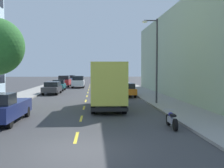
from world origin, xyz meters
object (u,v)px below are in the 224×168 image
Objects in this scene: parked_hatchback_teal at (59,85)px; moving_white_sedan at (78,82)px; delivery_box_truck at (107,83)px; parked_wagon_charcoal at (52,87)px; parked_suv_red at (64,81)px; parked_motorcycle at (172,120)px; parked_pickup_navy at (2,108)px; parked_pickup_champagne at (113,81)px; parked_wagon_orange at (126,89)px; parked_pickup_sky at (71,79)px; parked_sedan_black at (115,83)px; street_lamp at (155,55)px.

moving_white_sedan is (2.44, 6.51, 0.23)m from parked_hatchback_teal.
parked_wagon_charcoal is (-6.06, 13.69, -1.16)m from delivery_box_truck.
moving_white_sedan is (2.55, -2.90, 0.00)m from parked_suv_red.
parked_hatchback_teal reaches higher than parked_motorcycle.
parked_wagon_charcoal is at bearing 89.69° from parked_pickup_navy.
parked_pickup_champagne is 10.58m from moving_white_sedan.
parked_pickup_navy reaches higher than parked_hatchback_teal.
parked_wagon_orange is (8.55, -3.69, 0.00)m from parked_wagon_charcoal.
parked_pickup_navy is 1.00× the size of parked_pickup_champagne.
parked_pickup_sky is 1.32× the size of parked_hatchback_teal.
parked_sedan_black is at bearing 41.14° from parked_hatchback_teal.
moving_white_sedan is at bearing 101.00° from parked_motorcycle.
delivery_box_truck is at bearing -149.83° from street_lamp.
street_lamp is at bearing -59.49° from parked_hatchback_teal.
moving_white_sedan is at bearing -81.67° from parked_pickup_sky.
parked_hatchback_teal is (0.13, 25.15, -0.07)m from parked_pickup_navy.
parked_hatchback_teal is at bearing 131.29° from parked_wagon_orange.
street_lamp is at bearing -86.43° from parked_sedan_black.
parked_hatchback_teal is at bearing 89.74° from parked_wagon_charcoal.
parked_pickup_sky is at bearing 104.14° from street_lamp.
parked_pickup_navy is 34.57m from parked_suv_red.
parked_pickup_navy is 1.13× the size of parked_wagon_orange.
parked_wagon_charcoal is 1.05× the size of parked_sedan_black.
parked_pickup_navy is at bearing -119.26° from parked_wagon_orange.
parked_pickup_champagne is 24.79m from parked_wagon_orange.
parked_motorcycle is at bearing -71.72° from parked_hatchback_teal.
street_lamp is 1.77× the size of parked_hatchback_teal.
parked_pickup_navy is 2.60× the size of parked_motorcycle.
parked_pickup_sky is (0.13, 48.30, 0.00)m from parked_pickup_navy.
parked_suv_red reaches higher than parked_hatchback_teal.
parked_wagon_orange is 0.99× the size of moving_white_sedan.
delivery_box_truck is 43.29m from parked_pickup_sky.
parked_suv_red is at bearing 167.94° from parked_sedan_black.
parked_wagon_orange is at bearing -23.34° from parked_wagon_charcoal.
delivery_box_truck is at bearing -66.12° from parked_wagon_charcoal.
parked_wagon_charcoal is 2.31× the size of parked_motorcycle.
parked_hatchback_teal is 6.96m from moving_white_sedan.
parked_hatchback_teal is at bearing 89.70° from parked_pickup_navy.
delivery_box_truck is 27.40m from parked_sedan_black.
parked_wagon_charcoal is at bearing 156.66° from parked_wagon_orange.
parked_motorcycle is at bearing -66.95° from parked_wagon_charcoal.
parked_pickup_champagne is (2.60, 34.79, -1.14)m from delivery_box_truck.
parked_pickup_champagne is 1.33× the size of parked_hatchback_teal.
delivery_box_truck is at bearing -72.98° from parked_hatchback_teal.
delivery_box_truck reaches higher than parked_pickup_navy.
street_lamp is 32.60m from parked_pickup_champagne.
parked_suv_red is at bearing 111.10° from street_lamp.
parked_wagon_orange is at bearing -69.43° from moving_white_sedan.
delivery_box_truck is 8.20m from parked_motorcycle.
parked_hatchback_teal is (-8.52, 9.70, -0.05)m from parked_wagon_orange.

